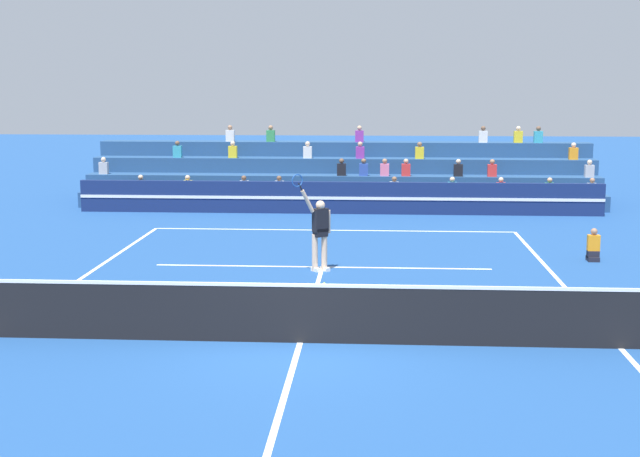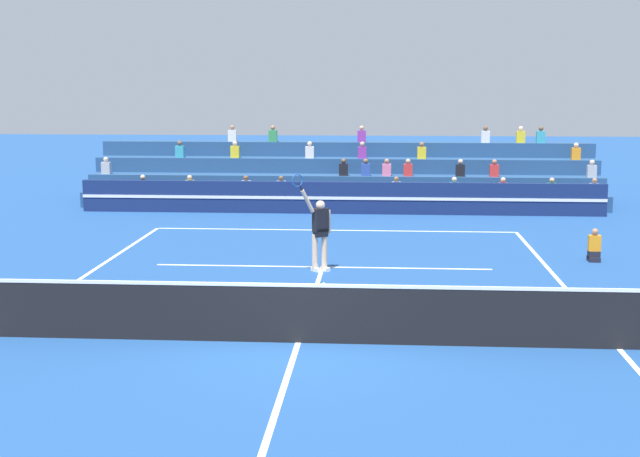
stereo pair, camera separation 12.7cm
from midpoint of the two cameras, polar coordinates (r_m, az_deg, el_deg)
The scene contains 8 objects.
ground_plane at distance 15.66m, azimuth -1.51°, elevation -7.33°, with size 120.00×120.00×0.00m, color navy.
court_lines at distance 15.66m, azimuth -1.51°, elevation -7.31°, with size 11.10×23.90×0.01m.
tennis_net at distance 15.52m, azimuth -1.52°, elevation -5.40°, with size 12.00×0.10×1.10m.
sponsor_banner_wall at distance 30.63m, azimuth 1.06°, elevation 1.98°, with size 18.00×0.26×1.10m.
bleacher_stand at distance 33.74m, azimuth 1.33°, elevation 3.15°, with size 18.84×3.80×2.83m.
ball_kid_courtside at distance 23.57m, azimuth 16.94°, elevation -1.21°, with size 0.30×0.36×0.84m.
tennis_player at distance 21.25m, azimuth -0.21°, elevation -0.14°, with size 0.93×0.73×2.44m.
tennis_ball at distance 19.93m, azimuth 0.08°, elevation -3.57°, with size 0.07×0.07×0.07m, color #C6DB33.
Camera 1 is at (1.30, -14.94, 4.51)m, focal length 50.00 mm.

